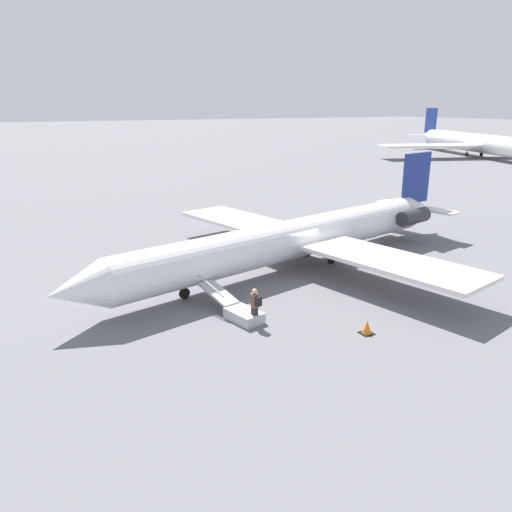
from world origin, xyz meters
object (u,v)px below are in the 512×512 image
object	(u,v)px
airplane_main	(303,236)
passenger	(255,304)
airplane_far_right	(486,144)
boarding_stairs	(239,311)

from	to	relation	value
airplane_main	passenger	size ratio (longest dim) A/B	17.01
airplane_main	passenger	bearing A→B (deg)	30.91
airplane_far_right	boarding_stairs	distance (m)	84.65
airplane_main	boarding_stairs	world-z (taller)	airplane_main
airplane_far_right	airplane_main	bearing A→B (deg)	-40.21
airplane_far_right	passenger	size ratio (longest dim) A/B	28.32
passenger	airplane_main	bearing A→B (deg)	-59.09
airplane_main	airplane_far_right	size ratio (longest dim) A/B	0.60
airplane_far_right	passenger	bearing A→B (deg)	-38.77
boarding_stairs	airplane_main	bearing A→B (deg)	-65.37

